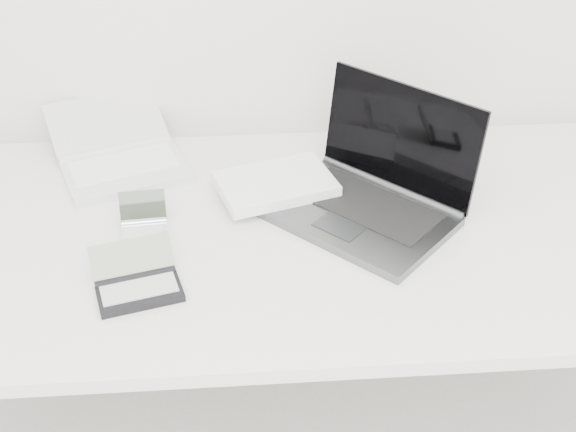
{
  "coord_description": "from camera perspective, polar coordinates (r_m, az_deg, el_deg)",
  "views": [
    {
      "loc": [
        -0.13,
        0.21,
        1.71
      ],
      "look_at": [
        -0.03,
        1.51,
        0.79
      ],
      "focal_mm": 50.0,
      "sensor_mm": 36.0,
      "label": 1
    }
  ],
  "objects": [
    {
      "name": "pda_silver",
      "position": [
        1.66,
        -10.21,
        -0.75
      ],
      "size": [
        0.1,
        0.11,
        0.08
      ],
      "rotation": [
        0.0,
        0.0,
        0.07
      ],
      "color": "white",
      "rests_on": "desk"
    },
    {
      "name": "laptop_large",
      "position": [
        1.71,
        4.07,
        1.81
      ],
      "size": [
        0.56,
        0.47,
        0.25
      ],
      "rotation": [
        0.0,
        0.0,
        -0.76
      ],
      "color": "#55585A",
      "rests_on": "desk"
    },
    {
      "name": "netbook_open_white",
      "position": [
        1.9,
        -11.87,
        4.15
      ],
      "size": [
        0.37,
        0.41,
        0.09
      ],
      "rotation": [
        0.0,
        0.0,
        0.34
      ],
      "color": "white",
      "rests_on": "desk"
    },
    {
      "name": "palmtop_charcoal",
      "position": [
        1.52,
        -10.64,
        -4.79
      ],
      "size": [
        0.18,
        0.17,
        0.07
      ],
      "rotation": [
        0.0,
        0.0,
        0.26
      ],
      "color": "black",
      "rests_on": "desk"
    },
    {
      "name": "desk",
      "position": [
        1.69,
        0.92,
        -2.13
      ],
      "size": [
        1.6,
        0.8,
        0.73
      ],
      "color": "white",
      "rests_on": "ground"
    }
  ]
}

